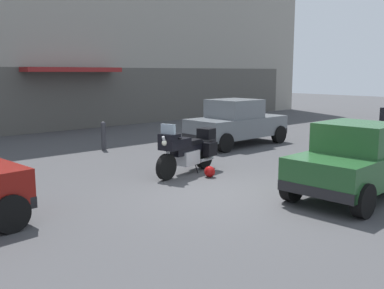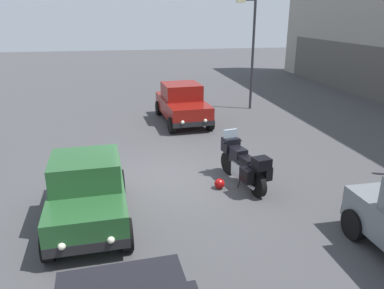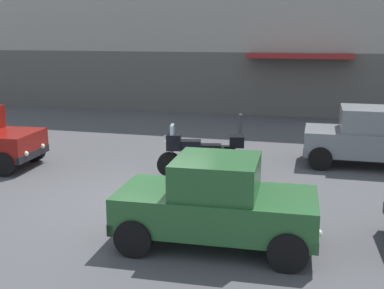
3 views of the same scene
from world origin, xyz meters
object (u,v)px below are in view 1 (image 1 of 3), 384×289
(motorcycle, at_px, (187,150))
(bollard_curbside, at_px, (104,135))
(car_wagon_end, at_px, (236,123))
(car_compact_side, at_px, (357,161))
(helmet, at_px, (210,172))

(motorcycle, height_order, bollard_curbside, motorcycle)
(car_wagon_end, relative_size, bollard_curbside, 4.03)
(motorcycle, distance_m, car_wagon_end, 4.88)
(car_wagon_end, bearing_deg, car_compact_side, -117.11)
(helmet, relative_size, car_compact_side, 0.08)
(helmet, height_order, bollard_curbside, bollard_curbside)
(motorcycle, relative_size, car_wagon_end, 0.58)
(car_compact_side, relative_size, bollard_curbside, 3.66)
(bollard_curbside, bearing_deg, car_wagon_end, -28.66)
(car_wagon_end, distance_m, bollard_curbside, 4.69)
(car_wagon_end, height_order, bollard_curbside, car_wagon_end)
(car_compact_side, xyz_separation_m, car_wagon_end, (3.11, 6.23, 0.04))
(helmet, bearing_deg, car_compact_side, -71.86)
(helmet, bearing_deg, motorcycle, 101.44)
(motorcycle, distance_m, bollard_curbside, 4.51)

